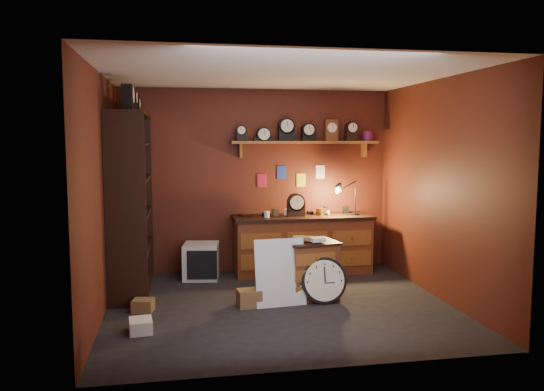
{
  "coord_description": "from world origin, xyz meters",
  "views": [
    {
      "loc": [
        -1.18,
        -6.02,
        1.96
      ],
      "look_at": [
        -0.03,
        0.35,
        1.28
      ],
      "focal_mm": 35.0,
      "sensor_mm": 36.0,
      "label": 1
    }
  ],
  "objects_px": {
    "shelving_unit": "(129,195)",
    "workbench": "(302,241)",
    "low_cabinet": "(311,266)",
    "big_round_clock": "(324,281)"
  },
  "relations": [
    {
      "from": "shelving_unit",
      "to": "workbench",
      "type": "distance_m",
      "value": 2.6
    },
    {
      "from": "workbench",
      "to": "low_cabinet",
      "type": "xyz_separation_m",
      "value": [
        -0.19,
        -1.22,
        -0.09
      ]
    },
    {
      "from": "low_cabinet",
      "to": "big_round_clock",
      "type": "bearing_deg",
      "value": -80.27
    },
    {
      "from": "shelving_unit",
      "to": "low_cabinet",
      "type": "height_order",
      "value": "shelving_unit"
    },
    {
      "from": "low_cabinet",
      "to": "big_round_clock",
      "type": "height_order",
      "value": "low_cabinet"
    },
    {
      "from": "shelving_unit",
      "to": "big_round_clock",
      "type": "relative_size",
      "value": 4.61
    },
    {
      "from": "shelving_unit",
      "to": "workbench",
      "type": "xyz_separation_m",
      "value": [
        2.43,
        0.49,
        -0.78
      ]
    },
    {
      "from": "workbench",
      "to": "low_cabinet",
      "type": "relative_size",
      "value": 2.56
    },
    {
      "from": "big_round_clock",
      "to": "low_cabinet",
      "type": "bearing_deg",
      "value": 109.73
    },
    {
      "from": "shelving_unit",
      "to": "low_cabinet",
      "type": "relative_size",
      "value": 3.23
    }
  ]
}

